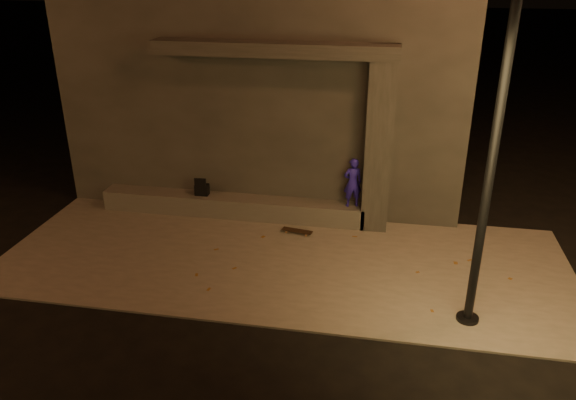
% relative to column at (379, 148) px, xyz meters
% --- Properties ---
extents(ground, '(120.00, 120.00, 0.00)m').
position_rel_column_xyz_m(ground, '(-1.70, -3.75, -1.84)').
color(ground, black).
rests_on(ground, ground).
extents(sidewalk, '(11.00, 4.40, 0.04)m').
position_rel_column_xyz_m(sidewalk, '(-1.70, -1.75, -1.82)').
color(sidewalk, '#66625A').
rests_on(sidewalk, ground).
extents(building, '(9.00, 5.10, 5.22)m').
position_rel_column_xyz_m(building, '(-2.70, 2.74, 0.77)').
color(building, '#343230').
rests_on(building, ground).
extents(ledge, '(6.00, 0.55, 0.45)m').
position_rel_column_xyz_m(ledge, '(-3.20, 0.00, -1.58)').
color(ledge, '#585550').
rests_on(ledge, sidewalk).
extents(column, '(0.55, 0.55, 3.60)m').
position_rel_column_xyz_m(column, '(0.00, 0.00, 0.00)').
color(column, '#343230').
rests_on(column, sidewalk).
extents(canopy, '(5.00, 0.70, 0.28)m').
position_rel_column_xyz_m(canopy, '(-2.20, 0.05, 1.94)').
color(canopy, '#343230').
rests_on(canopy, column).
extents(skateboarder, '(0.46, 0.37, 1.09)m').
position_rel_column_xyz_m(skateboarder, '(-0.50, 0.00, -0.80)').
color(skateboarder, '#281BB5').
rests_on(skateboarder, ledge).
extents(backpack, '(0.30, 0.20, 0.43)m').
position_rel_column_xyz_m(backpack, '(-3.89, 0.00, -1.20)').
color(backpack, black).
rests_on(backpack, ledge).
extents(skateboard, '(0.68, 0.28, 0.07)m').
position_rel_column_xyz_m(skateboard, '(-1.59, -0.65, -1.74)').
color(skateboard, black).
rests_on(skateboard, sidewalk).
extents(street_lamp_0, '(0.36, 0.36, 7.70)m').
position_rel_column_xyz_m(street_lamp_0, '(1.66, -3.18, 2.50)').
color(street_lamp_0, black).
rests_on(street_lamp_0, ground).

